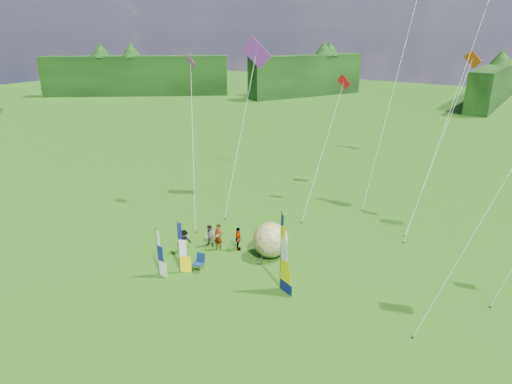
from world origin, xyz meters
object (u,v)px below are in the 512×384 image
Objects in this scene: side_banner_far at (158,252)px; camp_chair at (198,263)px; feather_banner_main at (281,252)px; spectator_a at (218,237)px; side_banner_left at (179,248)px; kite_whale at (461,74)px; spectator_b at (210,236)px; spectator_d at (238,239)px; bol_inflatable at (271,240)px; spectator_c at (184,241)px.

camp_chair is at bearing 51.04° from side_banner_far.
spectator_a is at bearing -174.12° from feather_banner_main.
side_banner_left is 0.15× the size of kite_whale.
kite_whale reaches higher than spectator_b.
side_banner_far is 1.85× the size of spectator_d.
kite_whale reaches higher than side_banner_left.
feather_banner_main is 4.20m from bol_inflatable.
side_banner_far is at bearing 122.53° from spectator_d.
side_banner_left is 2.10× the size of spectator_b.
spectator_c is 23.03m from kite_whale.
side_banner_left reaches higher than side_banner_far.
spectator_d is (-2.32, -0.52, -0.36)m from bol_inflatable.
spectator_a is 0.08× the size of kite_whale.
feather_banner_main is at bearing -127.31° from kite_whale.
spectator_a is at bearing 1.33° from spectator_b.
side_banner_left is 3.83m from spectator_a.
camp_chair is 22.87m from kite_whale.
spectator_d is 1.48× the size of camp_chair.
spectator_a is 1.17× the size of spectator_b.
kite_whale is at bearing 59.50° from bol_inflatable.
spectator_c is 1.49× the size of camp_chair.
kite_whale is (12.82, 16.05, 10.41)m from spectator_c.
spectator_a is 2.35m from spectator_c.
side_banner_far is (-7.00, -2.91, -0.84)m from feather_banner_main.
feather_banner_main is 1.41× the size of side_banner_left.
feather_banner_main is 2.86× the size of spectator_d.
spectator_a is (0.91, 4.72, -0.60)m from side_banner_far.
spectator_b is 1.43× the size of camp_chair.
side_banner_left is 6.15m from bol_inflatable.
side_banner_left reaches higher than spectator_d.
camp_chair is (-0.37, -3.69, -0.27)m from spectator_d.
spectator_a reaches higher than spectator_d.
spectator_c is at bearing -148.41° from kite_whale.
side_banner_left is 2.72m from spectator_c.
spectator_a is 1.12× the size of spectator_c.
bol_inflatable is at bearing 50.45° from camp_chair.
kite_whale is at bearing 94.94° from feather_banner_main.
spectator_d is 19.89m from kite_whale.
kite_whale is at bearing 51.98° from camp_chair.
spectator_c is at bearing -150.07° from bol_inflatable.
camp_chair is (-2.69, -4.21, -0.63)m from bol_inflatable.
camp_chair is (1.69, 1.76, -0.97)m from side_banner_far.
spectator_d reaches higher than camp_chair.
kite_whale is (12.10, 19.09, 9.72)m from side_banner_far.
kite_whale is at bearing 62.46° from side_banner_far.
side_banner_left is 4.72m from spectator_d.
kite_whale is at bearing 51.20° from spectator_b.
bol_inflatable is 3.68m from spectator_a.
side_banner_left reaches higher than spectator_a.
side_banner_far reaches higher than spectator_a.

